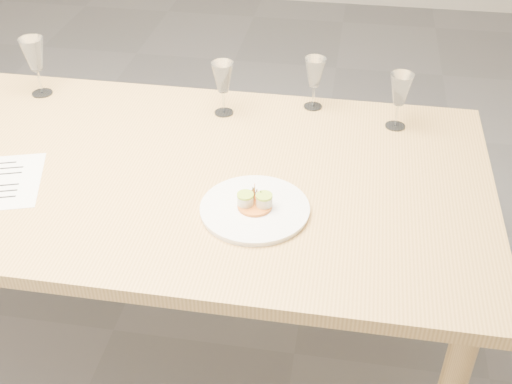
% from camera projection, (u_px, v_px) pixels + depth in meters
% --- Properties ---
extents(ground, '(7.00, 7.00, 0.00)m').
position_uv_depth(ground, '(114.00, 330.00, 2.35)').
color(ground, slate).
rests_on(ground, ground).
extents(dining_table, '(2.40, 1.00, 0.75)m').
position_uv_depth(dining_table, '(84.00, 178.00, 1.94)').
color(dining_table, tan).
rests_on(dining_table, ground).
extents(dinner_plate, '(0.29, 0.29, 0.08)m').
position_uv_depth(dinner_plate, '(255.00, 208.00, 1.69)').
color(dinner_plate, white).
rests_on(dinner_plate, dining_table).
extents(recipe_sheet, '(0.28, 0.32, 0.00)m').
position_uv_depth(recipe_sheet, '(2.00, 182.00, 1.81)').
color(recipe_sheet, white).
rests_on(recipe_sheet, dining_table).
extents(wine_glass_1, '(0.08, 0.08, 0.20)m').
position_uv_depth(wine_glass_1, '(34.00, 56.00, 2.15)').
color(wine_glass_1, white).
rests_on(wine_glass_1, dining_table).
extents(wine_glass_2, '(0.07, 0.07, 0.18)m').
position_uv_depth(wine_glass_2, '(223.00, 79.00, 2.05)').
color(wine_glass_2, white).
rests_on(wine_glass_2, dining_table).
extents(wine_glass_3, '(0.07, 0.07, 0.18)m').
position_uv_depth(wine_glass_3, '(315.00, 74.00, 2.09)').
color(wine_glass_3, white).
rests_on(wine_glass_3, dining_table).
extents(wine_glass_4, '(0.07, 0.07, 0.18)m').
position_uv_depth(wine_glass_4, '(400.00, 91.00, 1.98)').
color(wine_glass_4, white).
rests_on(wine_glass_4, dining_table).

